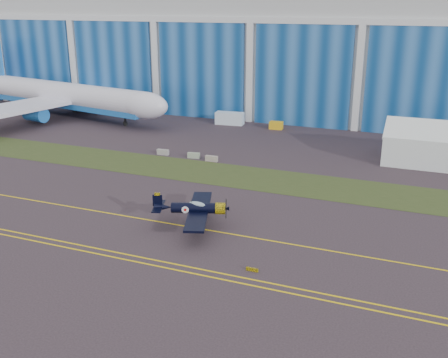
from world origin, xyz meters
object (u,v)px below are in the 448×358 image
at_px(tent, 434,141).
at_px(tug, 276,125).
at_px(shipping_container, 230,118).
at_px(warbird, 194,208).
at_px(jetliner, 64,68).

distance_m(tent, tug, 32.14).
bearing_deg(shipping_container, warbird, -78.80).
xyz_separation_m(shipping_container, tug, (10.13, -0.49, -0.50)).
relative_size(jetliner, shipping_container, 12.10).
distance_m(shipping_container, tug, 10.15).
height_order(shipping_container, tug, shipping_container).
distance_m(warbird, jetliner, 67.49).
height_order(jetliner, tent, jetliner).
relative_size(jetliner, tent, 4.68).
height_order(warbird, tent, tent).
height_order(tent, tug, tent).
relative_size(jetliner, tug, 27.13).
relative_size(shipping_container, tug, 2.24).
distance_m(jetliner, tent, 75.92).
height_order(jetliner, shipping_container, jetliner).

